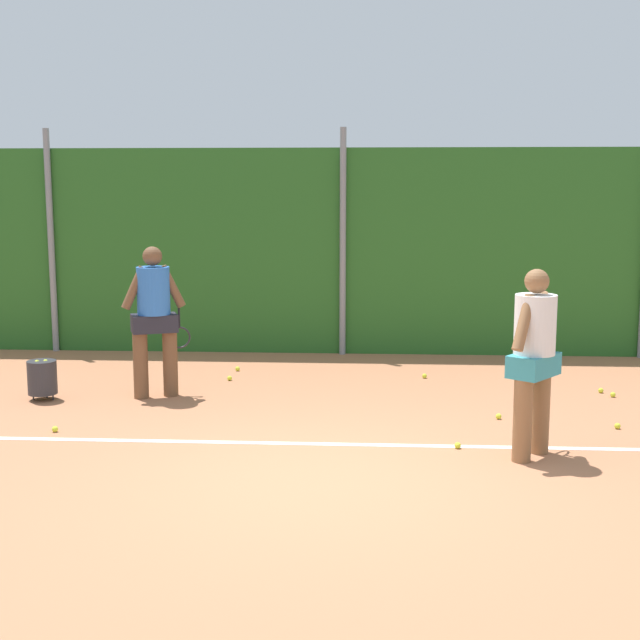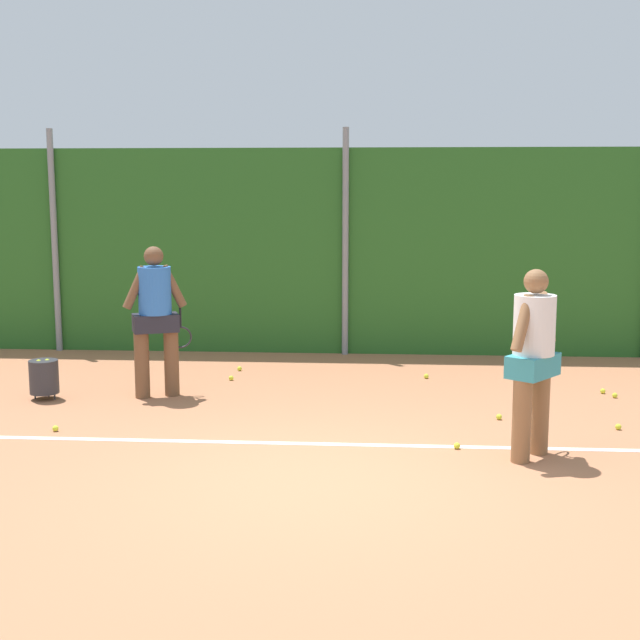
# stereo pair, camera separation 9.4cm
# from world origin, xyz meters

# --- Properties ---
(ground_plane) EXTENTS (24.83, 24.83, 0.00)m
(ground_plane) POSITION_xyz_m (0.00, 1.79, 0.00)
(ground_plane) COLOR #B2704C
(hedge_fence_backdrop) EXTENTS (16.14, 0.25, 3.24)m
(hedge_fence_backdrop) POSITION_xyz_m (0.00, 6.09, 1.62)
(hedge_fence_backdrop) COLOR #286023
(hedge_fence_backdrop) RESTS_ON ground_plane
(fence_post_left) EXTENTS (0.10, 0.10, 3.54)m
(fence_post_left) POSITION_xyz_m (-4.66, 5.92, 1.77)
(fence_post_left) COLOR gray
(fence_post_left) RESTS_ON ground_plane
(fence_post_center) EXTENTS (0.10, 0.10, 3.54)m
(fence_post_center) POSITION_xyz_m (0.00, 5.92, 1.77)
(fence_post_center) COLOR gray
(fence_post_center) RESTS_ON ground_plane
(court_baseline_paint) EXTENTS (11.80, 0.10, 0.01)m
(court_baseline_paint) POSITION_xyz_m (0.00, 1.06, 0.00)
(court_baseline_paint) COLOR white
(court_baseline_paint) RESTS_ON ground_plane
(player_foreground_near) EXTENTS (0.59, 0.72, 1.87)m
(player_foreground_near) POSITION_xyz_m (2.04, 0.77, 1.05)
(player_foreground_near) COLOR #8C603D
(player_foreground_near) RESTS_ON ground_plane
(player_midcourt) EXTENTS (0.79, 0.51, 1.91)m
(player_midcourt) POSITION_xyz_m (-2.26, 2.97, 1.07)
(player_midcourt) COLOR brown
(player_midcourt) RESTS_ON ground_plane
(ball_hopper) EXTENTS (0.36, 0.36, 0.51)m
(ball_hopper) POSITION_xyz_m (-3.64, 2.72, 0.29)
(ball_hopper) COLOR #2D2D33
(ball_hopper) RESTS_ON ground_plane
(tennis_ball_0) EXTENTS (0.07, 0.07, 0.07)m
(tennis_ball_0) POSITION_xyz_m (1.93, 2.15, 0.03)
(tennis_ball_0) COLOR #CCDB33
(tennis_ball_0) RESTS_ON ground_plane
(tennis_ball_1) EXTENTS (0.07, 0.07, 0.07)m
(tennis_ball_1) POSITION_xyz_m (3.53, 3.29, 0.03)
(tennis_ball_1) COLOR #CCDB33
(tennis_ball_1) RESTS_ON ground_plane
(tennis_ball_2) EXTENTS (0.07, 0.07, 0.07)m
(tennis_ball_2) POSITION_xyz_m (1.20, 4.24, 0.03)
(tennis_ball_2) COLOR #CCDB33
(tennis_ball_2) RESTS_ON ground_plane
(tennis_ball_3) EXTENTS (0.07, 0.07, 0.07)m
(tennis_ball_3) POSITION_xyz_m (-2.97, 1.33, 0.03)
(tennis_ball_3) COLOR #CCDB33
(tennis_ball_3) RESTS_ON ground_plane
(tennis_ball_5) EXTENTS (0.07, 0.07, 0.07)m
(tennis_ball_5) POSITION_xyz_m (3.43, 3.52, 0.03)
(tennis_ball_5) COLOR #CCDB33
(tennis_ball_5) RESTS_ON ground_plane
(tennis_ball_6) EXTENTS (0.07, 0.07, 0.07)m
(tennis_ball_6) POSITION_xyz_m (1.35, 1.00, 0.03)
(tennis_ball_6) COLOR #CCDB33
(tennis_ball_6) RESTS_ON ground_plane
(tennis_ball_7) EXTENTS (0.07, 0.07, 0.07)m
(tennis_ball_7) POSITION_xyz_m (-1.47, 4.56, 0.03)
(tennis_ball_7) COLOR #CCDB33
(tennis_ball_7) RESTS_ON ground_plane
(tennis_ball_9) EXTENTS (0.07, 0.07, 0.07)m
(tennis_ball_9) POSITION_xyz_m (-1.49, 3.94, 0.03)
(tennis_ball_9) COLOR #CCDB33
(tennis_ball_9) RESTS_ON ground_plane
(tennis_ball_11) EXTENTS (0.07, 0.07, 0.07)m
(tennis_ball_11) POSITION_xyz_m (3.18, 1.83, 0.03)
(tennis_ball_11) COLOR #CCDB33
(tennis_ball_11) RESTS_ON ground_plane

